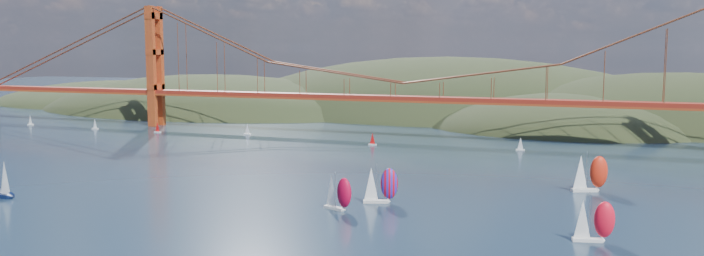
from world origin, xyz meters
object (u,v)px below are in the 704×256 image
Objects in this scene: racer_0 at (337,192)px; racer_1 at (593,220)px; racer_3 at (589,173)px; racer_rwb at (380,184)px.

racer_1 is at bearing 12.82° from racer_0.
racer_3 is at bearing 57.90° from racer_0.
racer_0 is at bearing 159.80° from racer_1.
racer_rwb is (6.62, 9.96, 0.36)m from racer_0.
racer_3 is at bearing 14.73° from racer_rwb.
racer_rwb is at bearing -168.85° from racer_3.
racer_3 is (51.84, 40.60, 0.82)m from racer_0.
racer_rwb reaches higher than racer_0.
racer_3 is 1.10× the size of racer_rwb.
racer_rwb is (-45.22, -30.64, -0.46)m from racer_3.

